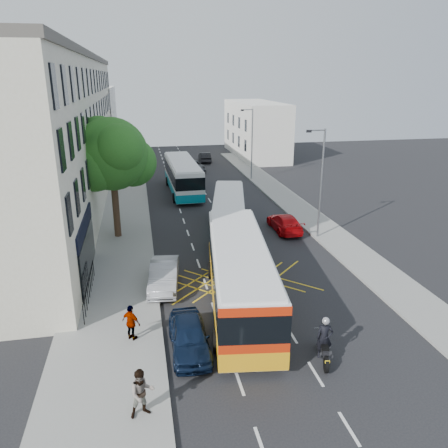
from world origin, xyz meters
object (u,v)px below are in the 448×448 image
lamp_near (320,178)px  red_hatchback (285,223)px  bus_far (183,176)px  parked_car_silver (164,275)px  bus_near (240,274)px  lamp_far (251,140)px  distant_car_grey (194,166)px  motorbike (324,340)px  bus_mid (229,212)px  distant_car_dark (205,157)px  pedestrian_near (142,393)px  street_tree (111,155)px  pedestrian_far (131,323)px  parked_car_blue (189,336)px

lamp_near → red_hatchback: bearing=131.8°
bus_far → parked_car_silver: size_ratio=2.64×
lamp_near → bus_near: (-8.00, -8.80, -2.78)m
lamp_far → distant_car_grey: size_ratio=1.70×
parked_car_silver → red_hatchback: size_ratio=0.97×
lamp_near → motorbike: bearing=-111.4°
bus_mid → distant_car_grey: (0.27, 23.21, -0.86)m
distant_car_dark → pedestrian_near: size_ratio=2.24×
lamp_far → bus_far: bearing=-153.2°
lamp_far → bus_mid: lamp_far is taller
bus_near → distant_car_dark: bus_near is taller
bus_far → distant_car_dark: bearing=72.5°
bus_mid → distant_car_grey: 23.23m
street_tree → lamp_far: bearing=49.2°
distant_car_grey → pedestrian_far: bearing=-109.1°
bus_near → bus_mid: size_ratio=1.21×
lamp_near → red_hatchback: size_ratio=1.72×
pedestrian_far → pedestrian_near: bearing=135.1°
bus_far → distant_car_grey: (2.54, 10.41, -1.11)m
motorbike → parked_car_silver: 10.34m
red_hatchback → pedestrian_far: pedestrian_far is taller
parked_car_silver → bus_near: bearing=-29.9°
bus_mid → lamp_near: bearing=-13.4°
bus_near → distant_car_dark: bearing=91.4°
bus_far → motorbike: bus_far is taller
bus_far → red_hatchback: bearing=-65.4°
bus_near → street_tree: bearing=127.3°
motorbike → parked_car_blue: size_ratio=0.55×
lamp_far → distant_car_dark: size_ratio=1.91×
pedestrian_far → red_hatchback: bearing=-91.1°
lamp_far → distant_car_grey: (-5.88, 6.16, -3.96)m
lamp_far → bus_far: 9.85m
lamp_near → pedestrian_near: 21.12m
street_tree → motorbike: 20.14m
bus_far → pedestrian_near: 32.22m
distant_car_dark → distant_car_grey: bearing=71.4°
bus_far → parked_car_silver: bus_far is taller
bus_near → bus_far: bus_near is taller
bus_far → lamp_near: bearing=-63.0°
bus_near → motorbike: bearing=-57.8°
lamp_far → parked_car_silver: lamp_far is taller
lamp_far → pedestrian_near: bearing=-110.1°
bus_mid → parked_car_blue: bearing=-95.8°
bus_near → bus_far: size_ratio=1.06×
lamp_near → bus_near: size_ratio=0.63×
street_tree → distant_car_dark: size_ratio=2.10×
bus_mid → bus_near: bearing=-86.8°
bus_far → parked_car_blue: (-2.68, -28.10, -1.05)m
parked_car_blue → parked_car_silver: 6.46m
bus_mid → distant_car_dark: bus_mid is taller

